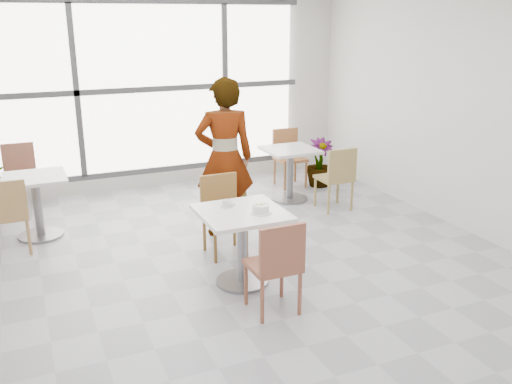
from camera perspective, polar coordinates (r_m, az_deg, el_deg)
name	(u,v)px	position (r m, az deg, el deg)	size (l,w,h in m)	color
floor	(244,278)	(5.66, -1.23, -8.84)	(7.00, 7.00, 0.00)	#9E9EA5
wall_back	(153,88)	(8.47, -10.51, 10.43)	(6.00, 6.00, 0.00)	silver
wall_right	(488,110)	(6.87, 22.74, 7.73)	(7.00, 7.00, 0.00)	silver
window	(154,89)	(8.41, -10.40, 10.38)	(4.60, 0.07, 2.52)	white
main_table	(242,233)	(5.36, -1.46, -4.26)	(0.80, 0.80, 0.75)	white
chair_near	(277,262)	(4.82, 2.15, -7.19)	(0.42, 0.42, 0.87)	#95533D
chair_far	(222,209)	(6.10, -3.50, -1.75)	(0.42, 0.42, 0.87)	olive
oatmeal_bowl	(261,208)	(5.22, 0.49, -1.70)	(0.21, 0.21, 0.10)	silver
coffee_cup	(227,204)	(5.40, -3.03, -1.21)	(0.16, 0.13, 0.07)	silver
person	(224,158)	(6.49, -3.26, 3.50)	(0.68, 0.45, 1.88)	black
bg_table_left	(37,198)	(7.00, -21.60, -0.54)	(0.70, 0.70, 0.75)	silver
bg_table_right	(290,167)	(7.86, 3.50, 2.61)	(0.70, 0.70, 0.75)	silver
bg_chair_left_near	(7,212)	(6.58, -24.17, -1.85)	(0.42, 0.42, 0.87)	#A17847
bg_chair_left_far	(20,171)	(8.22, -23.06, 1.98)	(0.42, 0.42, 0.87)	brown
bg_chair_right_near	(337,175)	(7.48, 8.36, 1.77)	(0.42, 0.42, 0.87)	#978049
bg_chair_right_far	(288,153)	(8.58, 3.32, 3.99)	(0.42, 0.42, 0.87)	#9E6135
plant_right	(320,163)	(8.58, 6.58, 3.01)	(0.41, 0.41, 0.74)	#538246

